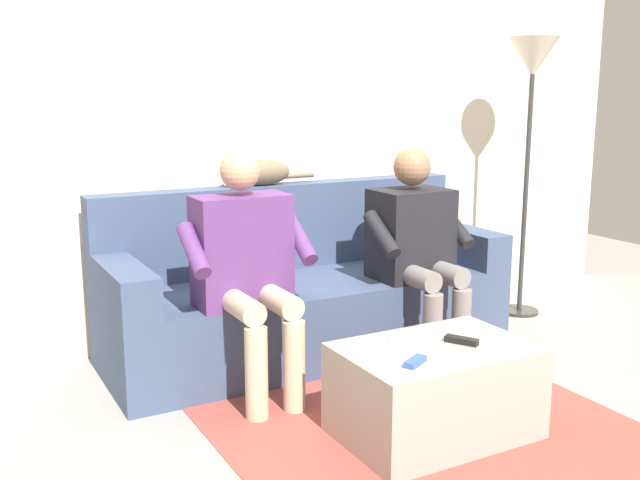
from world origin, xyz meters
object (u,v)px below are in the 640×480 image
person_left_seated (416,241)px  remote_black (462,340)px  couch (304,297)px  person_right_seated (247,261)px  cat_on_backrest (257,172)px  remote_blue (415,362)px  coffee_table (435,391)px  remote_white (406,341)px  floor_lamp (532,79)px

person_left_seated → remote_black: size_ratio=8.04×
couch → person_right_seated: person_right_seated is taller
cat_on_backrest → remote_blue: bearing=88.7°
coffee_table → person_right_seated: bearing=-57.7°
person_left_seated → remote_black: 0.95m
cat_on_backrest → remote_white: (-0.07, 1.32, -0.57)m
person_right_seated → remote_black: bearing=127.1°
cat_on_backrest → remote_white: cat_on_backrest is taller
person_left_seated → remote_white: size_ratio=7.52×
coffee_table → floor_lamp: size_ratio=0.45×
person_right_seated → remote_blue: size_ratio=9.74×
coffee_table → person_right_seated: (0.49, -0.77, 0.44)m
couch → coffee_table: 1.16m
couch → person_left_seated: 0.67m
cat_on_backrest → remote_black: size_ratio=4.00×
coffee_table → floor_lamp: 2.27m
coffee_table → person_left_seated: size_ratio=0.70×
floor_lamp → couch: bearing=-2.1°
couch → person_left_seated: (-0.49, 0.33, 0.32)m
person_left_seated → person_right_seated: person_right_seated is taller
couch → remote_blue: couch is taller
remote_black → remote_white: size_ratio=0.94×
person_left_seated → cat_on_backrest: 0.94m
couch → remote_black: couch is taller
person_left_seated → remote_blue: (0.68, 0.94, -0.23)m
person_left_seated → remote_white: person_left_seated is taller
remote_black → remote_blue: remote_black is taller
person_right_seated → cat_on_backrest: 0.79m
couch → remote_white: size_ratio=14.71×
person_left_seated → remote_blue: size_ratio=9.51×
cat_on_backrest → floor_lamp: bearing=169.6°
remote_white → coffee_table: bearing=24.4°
coffee_table → couch: bearing=-90.0°
coffee_table → cat_on_backrest: 1.61m
floor_lamp → person_right_seated: bearing=9.2°
couch → remote_blue: size_ratio=18.59×
remote_white → floor_lamp: bearing=100.8°
person_left_seated → remote_white: bearing=51.9°
remote_white → remote_blue: remote_blue is taller
coffee_table → person_left_seated: person_left_seated is taller
couch → floor_lamp: (-1.52, 0.05, 1.16)m
remote_blue → remote_black: bearing=170.6°
remote_black → remote_white: bearing=31.6°
couch → person_right_seated: 0.70m
person_right_seated → remote_blue: 0.97m
person_left_seated → coffee_table: bearing=59.2°
person_left_seated → remote_blue: person_left_seated is taller
cat_on_backrest → remote_white: size_ratio=3.74×
cat_on_backrest → remote_black: 1.56m
person_right_seated → remote_black: (-0.60, 0.79, -0.23)m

